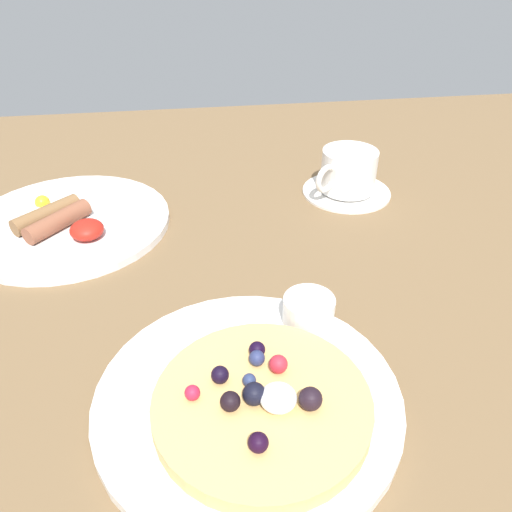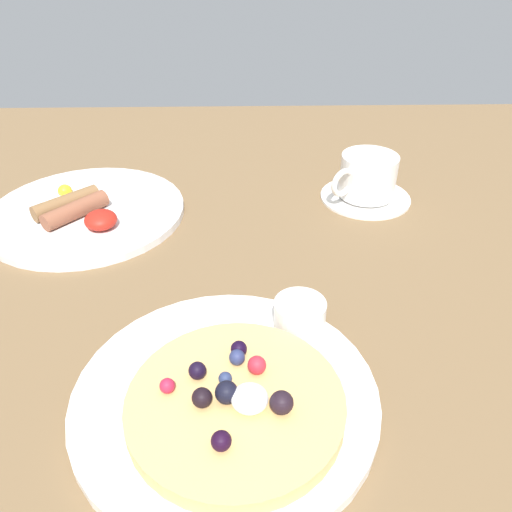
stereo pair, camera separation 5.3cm
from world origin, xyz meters
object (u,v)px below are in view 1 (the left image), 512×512
object	(u,v)px
pancake_plate	(248,398)
coffee_saucer	(346,191)
syrup_ramekin	(309,311)
breakfast_plate	(68,223)
coffee_cup	(348,170)

from	to	relation	value
pancake_plate	coffee_saucer	world-z (taller)	pancake_plate
syrup_ramekin	breakfast_plate	bearing A→B (deg)	137.84
pancake_plate	coffee_saucer	distance (m)	0.42
pancake_plate	coffee_cup	distance (m)	0.42
breakfast_plate	coffee_cup	world-z (taller)	coffee_cup
coffee_cup	breakfast_plate	bearing A→B (deg)	-174.24
coffee_saucer	coffee_cup	xyz separation A→B (m)	(-0.00, -0.00, 0.03)
breakfast_plate	coffee_cup	size ratio (longest dim) A/B	2.66
pancake_plate	coffee_saucer	bearing A→B (deg)	61.96
syrup_ramekin	breakfast_plate	size ratio (longest dim) A/B	0.19
breakfast_plate	syrup_ramekin	bearing A→B (deg)	-42.16
breakfast_plate	coffee_cup	distance (m)	0.40
pancake_plate	coffee_saucer	xyz separation A→B (m)	(0.20, 0.37, -0.00)
breakfast_plate	pancake_plate	bearing A→B (deg)	-58.39
syrup_ramekin	breakfast_plate	world-z (taller)	syrup_ramekin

